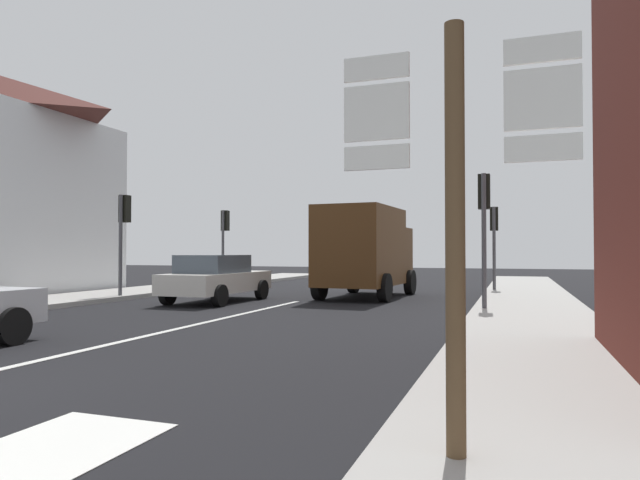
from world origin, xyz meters
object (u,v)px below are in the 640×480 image
Objects in this scene: traffic_light_near_right at (484,210)px; traffic_light_far_left at (225,230)px; route_sign_post at (455,204)px; traffic_light_near_left at (124,222)px; delivery_truck at (365,249)px; sedan_far at (216,278)px; traffic_light_far_right at (494,229)px.

traffic_light_far_left is at bearing 148.41° from traffic_light_near_right.
route_sign_post is 0.93× the size of traffic_light_near_left.
sedan_far is at bearing -140.58° from delivery_truck.
traffic_light_near_left is 0.96× the size of traffic_light_near_right.
traffic_light_near_right reaches higher than sedan_far.
traffic_light_near_right is at bearing -1.42° from traffic_light_near_left.
traffic_light_far_left reaches higher than delivery_truck.
delivery_truck is 1.56× the size of traffic_light_far_right.
traffic_light_near_right is at bearing -2.85° from sedan_far.
traffic_light_near_left is at bearing 136.73° from route_sign_post.
delivery_truck is 15.15m from route_sign_post.
traffic_light_near_right is (4.10, -3.65, 1.00)m from delivery_truck.
traffic_light_near_right is at bearing 91.80° from route_sign_post.
sedan_far is 1.22× the size of traffic_light_near_left.
traffic_light_far_left is at bearing -178.70° from traffic_light_far_right.
delivery_truck is 1.48× the size of traffic_light_near_left.
traffic_light_far_left reaches higher than route_sign_post.
traffic_light_near_right is (8.05, -0.40, 1.89)m from sedan_far.
traffic_light_far_left reaches higher than traffic_light_far_right.
traffic_light_far_right is 13.45m from traffic_light_near_left.
traffic_light_far_left is at bearing 155.17° from delivery_truck.
route_sign_post is at bearing -53.23° from sedan_far.
delivery_truck is 5.58m from traffic_light_near_right.
traffic_light_near_right is (0.00, -7.31, 0.22)m from traffic_light_far_right.
sedan_far is 7.68m from traffic_light_far_left.
traffic_light_far_right is at bearing 1.30° from traffic_light_far_left.
traffic_light_far_right reaches higher than sedan_far.
traffic_light_far_left is (-7.37, 3.41, 0.88)m from delivery_truck.
route_sign_post reaches higher than sedan_far.
delivery_truck is 8.16m from traffic_light_far_left.
traffic_light_far_right is 0.92× the size of traffic_light_near_right.
traffic_light_near_left is 6.77m from traffic_light_far_left.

